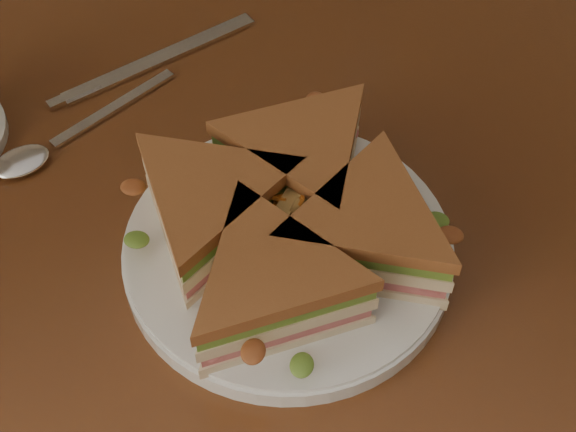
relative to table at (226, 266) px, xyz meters
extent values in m
cube|color=#3E1E0E|center=(0.00, 0.00, 0.08)|extent=(1.20, 0.80, 0.04)
cylinder|color=#381E11|center=(0.54, 0.34, -0.30)|extent=(0.06, 0.06, 0.71)
cylinder|color=silver|center=(0.01, -0.08, 0.11)|extent=(0.25, 0.25, 0.02)
cube|color=silver|center=(-0.02, 0.14, 0.10)|extent=(0.13, 0.03, 0.00)
ellipsoid|color=silver|center=(-0.12, 0.12, 0.10)|extent=(0.05, 0.03, 0.01)
cube|color=silver|center=(0.05, 0.17, 0.10)|extent=(0.20, 0.02, 0.00)
cube|color=silver|center=(-0.04, 0.17, 0.10)|extent=(0.05, 0.01, 0.00)
camera|label=1|loc=(-0.19, -0.37, 0.60)|focal=50.00mm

